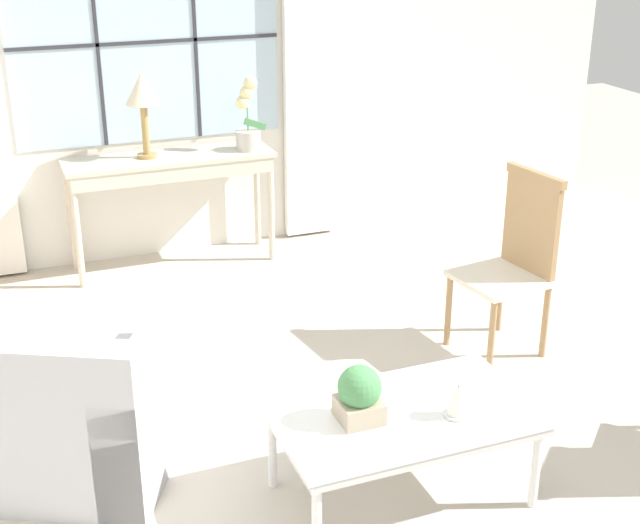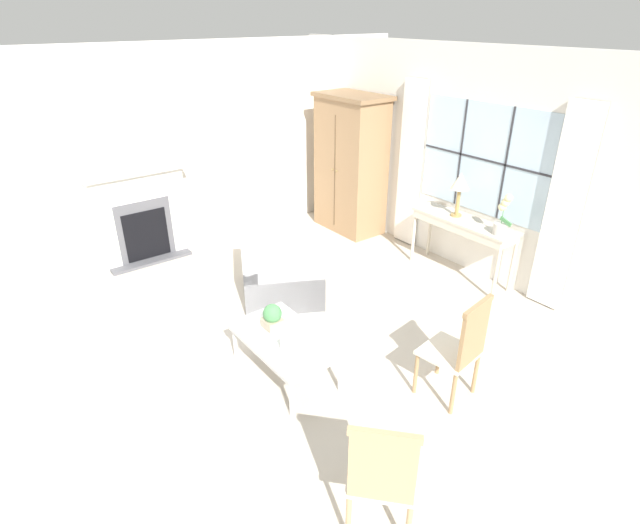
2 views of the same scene
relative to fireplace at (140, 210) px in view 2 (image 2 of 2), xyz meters
name	(u,v)px [view 2 (image 2 of 2)]	position (x,y,z in m)	size (l,w,h in m)	color
ground_plane	(282,348)	(2.91, 0.35, -0.73)	(14.00, 14.00, 0.00)	#BCB2A3
wall_back_windowed	(483,168)	(2.91, 3.37, 0.65)	(7.20, 0.14, 2.80)	silver
wall_left	(196,148)	(-0.12, 0.95, 0.67)	(0.06, 7.20, 2.80)	silver
fireplace	(140,210)	(0.00, 0.00, 0.00)	(0.34, 1.31, 2.17)	#515156
armoire	(350,164)	(0.84, 2.99, 0.31)	(1.13, 0.67, 2.07)	#93704C
console_table	(463,226)	(2.95, 3.08, -0.04)	(1.40, 0.41, 0.79)	beige
table_lamp	(460,184)	(2.81, 3.10, 0.48)	(0.23, 0.23, 0.56)	#9E7F47
potted_orchid	(502,219)	(3.50, 3.04, 0.25)	(0.22, 0.17, 0.50)	#BCB7AD
armchair_upholstered	(279,275)	(1.96, 0.93, -0.46)	(1.29, 1.26, 0.79)	#B2B2B7
side_chair_wooden	(461,345)	(4.45, 1.17, -0.16)	(0.50, 0.50, 1.03)	beige
accent_chair_wooden	(382,473)	(4.99, -0.27, -0.18)	(0.62, 0.62, 0.99)	beige
coffee_table	(285,341)	(3.27, 0.15, -0.35)	(1.08, 0.63, 0.43)	silver
potted_plant_small	(273,316)	(3.06, 0.16, -0.19)	(0.18, 0.18, 0.24)	tan
pillar_candle	(285,345)	(3.45, 0.03, -0.24)	(0.11, 0.11, 0.14)	silver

